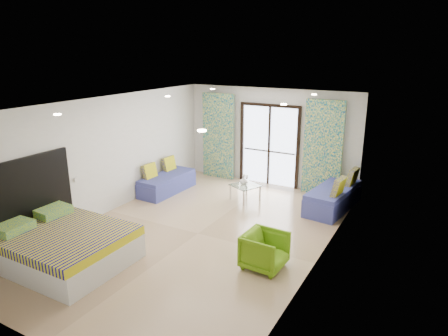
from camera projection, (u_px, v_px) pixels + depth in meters
The scene contains 24 objects.
floor at pixel (198, 233), 8.34m from camera, with size 5.00×7.50×0.01m, color #9E805E, non-canonical shape.
ceiling at pixel (195, 104), 7.57m from camera, with size 5.00×7.50×0.01m, color silver, non-canonical shape.
wall_back at pixel (270, 137), 11.09m from camera, with size 5.00×0.01×2.70m, color silver, non-canonical shape.
wall_front at pixel (28, 252), 4.81m from camera, with size 5.00×0.01×2.70m, color silver, non-canonical shape.
wall_left at pixel (105, 156), 9.12m from camera, with size 0.01×7.50×2.70m, color silver, non-canonical shape.
wall_right at pixel (320, 193), 6.79m from camera, with size 0.01×7.50×2.70m, color silver, non-canonical shape.
balcony_door at pixel (269, 141), 11.10m from camera, with size 1.76×0.08×2.28m.
balcony_rail at pixel (269, 151), 11.19m from camera, with size 1.52×0.03×0.04m, color #595451.
curtain_left at pixel (218, 136), 11.69m from camera, with size 1.00×0.10×2.50m, color silver.
curtain_right at pixel (323, 148), 10.25m from camera, with size 1.00×0.10×2.50m, color silver.
downlight_a at pixel (57, 114), 6.55m from camera, with size 0.12×0.12×0.02m, color #FFE0B2.
downlight_b at pixel (202, 131), 5.25m from camera, with size 0.12×0.12×0.02m, color #FFE0B2.
downlight_c at pixel (168, 96), 9.06m from camera, with size 0.12×0.12×0.02m, color #FFE0B2.
downlight_d at pixel (284, 104), 7.76m from camera, with size 0.12×0.12×0.02m, color #FFE0B2.
downlight_e at pixel (212, 89), 10.74m from camera, with size 0.12×0.12×0.02m, color #FFE0B2.
downlight_f at pixel (314, 94), 9.44m from camera, with size 0.12×0.12×0.02m, color #FFE0B2.
headboard at pixel (23, 198), 7.39m from camera, with size 0.06×2.10×1.50m, color black.
switch_plate at pixel (76, 179), 8.45m from camera, with size 0.02×0.10×0.10m, color silver.
bed at pixel (64, 246), 7.15m from camera, with size 2.20×1.80×0.76m.
daybed_left at pixel (167, 182), 10.72m from camera, with size 0.73×1.75×0.86m.
daybed_right at pixel (334, 197), 9.57m from camera, with size 0.98×2.00×0.95m.
coffee_table at pixel (245, 187), 10.09m from camera, with size 0.81×0.81×0.70m.
vase at pixel (244, 181), 10.08m from camera, with size 0.21×0.22×0.21m, color white.
armchair at pixel (265, 249), 6.95m from camera, with size 0.69×0.65×0.71m, color #629A13.
Camera 1 is at (4.17, -6.38, 3.70)m, focal length 32.00 mm.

